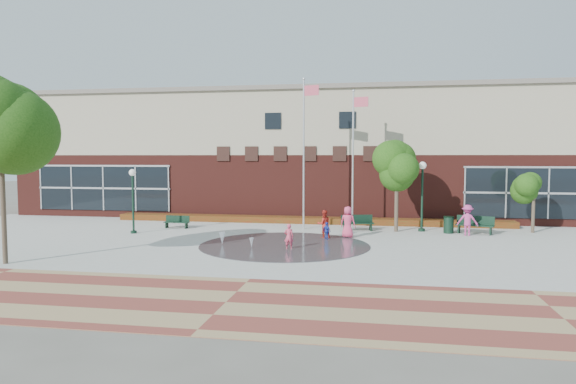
% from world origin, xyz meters
% --- Properties ---
extents(ground, '(120.00, 120.00, 0.00)m').
position_xyz_m(ground, '(0.00, 0.00, 0.00)').
color(ground, '#666056').
rests_on(ground, ground).
extents(plaza_concrete, '(46.00, 18.00, 0.01)m').
position_xyz_m(plaza_concrete, '(0.00, 4.00, 0.00)').
color(plaza_concrete, '#A8A8A0').
rests_on(plaza_concrete, ground).
extents(paver_band, '(46.00, 6.00, 0.01)m').
position_xyz_m(paver_band, '(0.00, -7.00, 0.00)').
color(paver_band, brown).
rests_on(paver_band, ground).
extents(splash_pad, '(8.40, 8.40, 0.01)m').
position_xyz_m(splash_pad, '(0.00, 3.00, 0.00)').
color(splash_pad, '#383A3D').
rests_on(splash_pad, ground).
extents(library_building, '(44.40, 10.40, 9.20)m').
position_xyz_m(library_building, '(0.00, 17.48, 4.64)').
color(library_building, '#58211C').
rests_on(library_building, ground).
extents(flower_bed, '(26.00, 1.20, 0.40)m').
position_xyz_m(flower_bed, '(0.00, 11.60, 0.00)').
color(flower_bed, maroon).
rests_on(flower_bed, ground).
extents(flagpole_left, '(1.02, 0.42, 9.10)m').
position_xyz_m(flagpole_left, '(0.16, 8.88, 5.07)').
color(flagpole_left, silver).
rests_on(flagpole_left, ground).
extents(flagpole_right, '(0.98, 0.44, 8.44)m').
position_xyz_m(flagpole_right, '(3.06, 9.72, 4.72)').
color(flagpole_right, silver).
rests_on(flagpole_right, ground).
extents(lamp_left, '(0.39, 0.39, 3.69)m').
position_xyz_m(lamp_left, '(-9.24, 5.51, 2.29)').
color(lamp_left, black).
rests_on(lamp_left, ground).
extents(lamp_right, '(0.43, 0.43, 4.10)m').
position_xyz_m(lamp_right, '(7.08, 9.13, 2.55)').
color(lamp_right, black).
rests_on(lamp_right, ground).
extents(bench_left, '(1.56, 0.48, 0.78)m').
position_xyz_m(bench_left, '(-7.61, 7.91, 0.25)').
color(bench_left, black).
rests_on(bench_left, ground).
extents(bench_mid, '(1.97, 0.99, 0.95)m').
position_xyz_m(bench_mid, '(3.36, 8.63, 0.31)').
color(bench_mid, black).
rests_on(bench_mid, ground).
extents(bench_right, '(2.13, 1.22, 1.03)m').
position_xyz_m(bench_right, '(9.96, 8.58, 0.33)').
color(bench_right, black).
rests_on(bench_right, ground).
extents(trash_can, '(0.60, 0.60, 0.99)m').
position_xyz_m(trash_can, '(8.54, 8.61, 0.50)').
color(trash_can, black).
rests_on(trash_can, ground).
extents(tree_big_left, '(4.60, 4.60, 7.36)m').
position_xyz_m(tree_big_left, '(-10.55, -3.16, 5.26)').
color(tree_big_left, '#423529').
rests_on(tree_big_left, ground).
extents(tree_mid, '(3.14, 3.14, 5.29)m').
position_xyz_m(tree_mid, '(5.60, 8.75, 3.86)').
color(tree_mid, '#423529').
rests_on(tree_mid, ground).
extents(tree_small_right, '(2.03, 2.03, 3.47)m').
position_xyz_m(tree_small_right, '(13.35, 9.63, 2.53)').
color(tree_small_right, '#423529').
rests_on(tree_small_right, ground).
extents(water_jet_a, '(0.31, 0.31, 0.61)m').
position_xyz_m(water_jet_a, '(-3.11, 2.71, 0.00)').
color(water_jet_a, white).
rests_on(water_jet_a, ground).
extents(water_jet_b, '(0.22, 0.22, 0.49)m').
position_xyz_m(water_jet_b, '(-1.43, 2.02, 0.00)').
color(water_jet_b, white).
rests_on(water_jet_b, ground).
extents(child_splash, '(0.46, 0.32, 1.22)m').
position_xyz_m(child_splash, '(0.37, 2.08, 0.61)').
color(child_splash, '#E14463').
rests_on(child_splash, ground).
extents(adult_red, '(0.90, 0.81, 1.52)m').
position_xyz_m(adult_red, '(1.67, 5.73, 0.76)').
color(adult_red, red).
rests_on(adult_red, ground).
extents(adult_pink, '(0.94, 0.73, 1.71)m').
position_xyz_m(adult_pink, '(2.93, 6.08, 0.86)').
color(adult_pink, '#E0406A').
rests_on(adult_pink, ground).
extents(child_blue, '(0.56, 0.56, 0.96)m').
position_xyz_m(child_blue, '(1.89, 5.12, 0.48)').
color(child_blue, '#243EB4').
rests_on(child_blue, ground).
extents(person_bench, '(1.21, 0.82, 1.73)m').
position_xyz_m(person_bench, '(9.45, 7.92, 0.87)').
color(person_bench, '#BF3A81').
rests_on(person_bench, ground).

